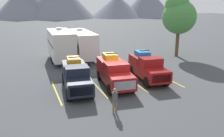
# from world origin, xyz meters

# --- Properties ---
(ground_plane) EXTENTS (240.00, 240.00, 0.00)m
(ground_plane) POSITION_xyz_m (0.00, 0.00, 0.00)
(ground_plane) COLOR #3F4244
(pickup_truck_a) EXTENTS (2.49, 5.93, 2.58)m
(pickup_truck_a) POSITION_xyz_m (-3.49, 0.99, 1.20)
(pickup_truck_a) COLOR black
(pickup_truck_a) RESTS_ON ground
(pickup_truck_b) EXTENTS (2.56, 5.87, 2.66)m
(pickup_truck_b) POSITION_xyz_m (-0.20, 1.00, 1.20)
(pickup_truck_b) COLOR maroon
(pickup_truck_b) RESTS_ON ground
(pickup_truck_c) EXTENTS (2.51, 5.59, 2.63)m
(pickup_truck_c) POSITION_xyz_m (3.20, 1.27, 1.23)
(pickup_truck_c) COLOR maroon
(pickup_truck_c) RESTS_ON ground
(lot_stripe_a) EXTENTS (0.12, 5.50, 0.01)m
(lot_stripe_a) POSITION_xyz_m (-5.14, 0.95, 0.00)
(lot_stripe_a) COLOR gold
(lot_stripe_a) RESTS_ON ground
(lot_stripe_b) EXTENTS (0.12, 5.50, 0.01)m
(lot_stripe_b) POSITION_xyz_m (-1.71, 0.95, 0.00)
(lot_stripe_b) COLOR gold
(lot_stripe_b) RESTS_ON ground
(lot_stripe_c) EXTENTS (0.12, 5.50, 0.01)m
(lot_stripe_c) POSITION_xyz_m (1.71, 0.95, 0.00)
(lot_stripe_c) COLOR gold
(lot_stripe_c) RESTS_ON ground
(lot_stripe_d) EXTENTS (0.12, 5.50, 0.01)m
(lot_stripe_d) POSITION_xyz_m (5.14, 0.95, 0.00)
(lot_stripe_d) COLOR gold
(lot_stripe_d) RESTS_ON ground
(camper_trailer_a) EXTENTS (2.68, 8.30, 3.99)m
(camper_trailer_a) POSITION_xyz_m (-3.02, 11.24, 2.10)
(camper_trailer_a) COLOR silver
(camper_trailer_a) RESTS_ON ground
(camper_trailer_b) EXTENTS (2.48, 8.90, 3.76)m
(camper_trailer_b) POSITION_xyz_m (-0.37, 11.57, 1.98)
(camper_trailer_b) COLOR white
(camper_trailer_b) RESTS_ON ground
(person_a) EXTENTS (0.38, 0.23, 1.70)m
(person_a) POSITION_xyz_m (-2.13, -4.16, 0.98)
(person_a) COLOR #726047
(person_a) RESTS_ON ground
(tree_a) EXTENTS (4.34, 4.34, 8.18)m
(tree_a) POSITION_xyz_m (11.70, 8.74, 5.50)
(tree_a) COLOR brown
(tree_a) RESTS_ON ground
(mountain_ridge) EXTENTS (135.05, 43.21, 17.76)m
(mountain_ridge) POSITION_xyz_m (-6.16, 93.44, 7.65)
(mountain_ridge) COLOR slate
(mountain_ridge) RESTS_ON ground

